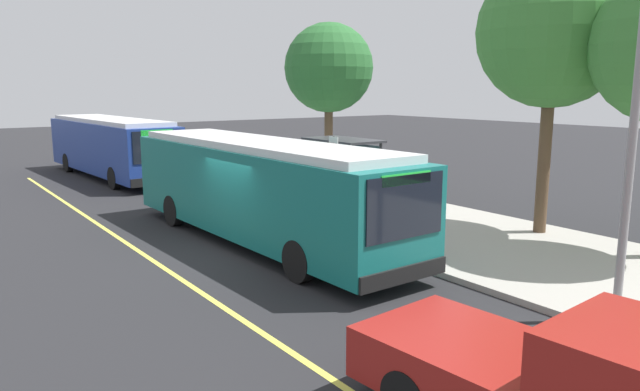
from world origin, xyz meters
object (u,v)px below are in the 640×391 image
(route_sign_post, at_px, (334,168))
(transit_bus_main, at_px, (260,187))
(transit_bus_second, at_px, (111,145))
(pedestrian_commuter, at_px, (288,177))
(waiting_bench, at_px, (344,192))

(route_sign_post, bearing_deg, transit_bus_main, -88.87)
(transit_bus_second, relative_size, pedestrian_commuter, 6.86)
(pedestrian_commuter, bearing_deg, waiting_bench, 38.67)
(transit_bus_second, bearing_deg, waiting_bench, 19.40)
(transit_bus_second, bearing_deg, pedestrian_commuter, 15.94)
(transit_bus_main, relative_size, pedestrian_commuter, 6.92)
(transit_bus_main, height_order, pedestrian_commuter, transit_bus_main)
(transit_bus_main, bearing_deg, route_sign_post, 91.13)
(transit_bus_main, height_order, waiting_bench, transit_bus_main)
(waiting_bench, bearing_deg, transit_bus_second, -160.60)
(transit_bus_main, distance_m, pedestrian_commuter, 5.31)
(pedestrian_commuter, bearing_deg, transit_bus_second, -164.06)
(transit_bus_main, bearing_deg, waiting_bench, 115.41)
(pedestrian_commuter, bearing_deg, transit_bus_main, -41.37)
(waiting_bench, xyz_separation_m, pedestrian_commuter, (-1.67, -1.34, 0.48))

